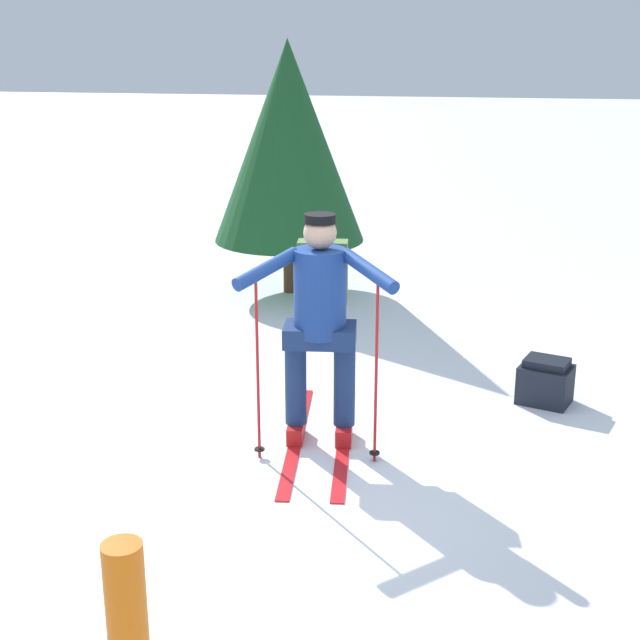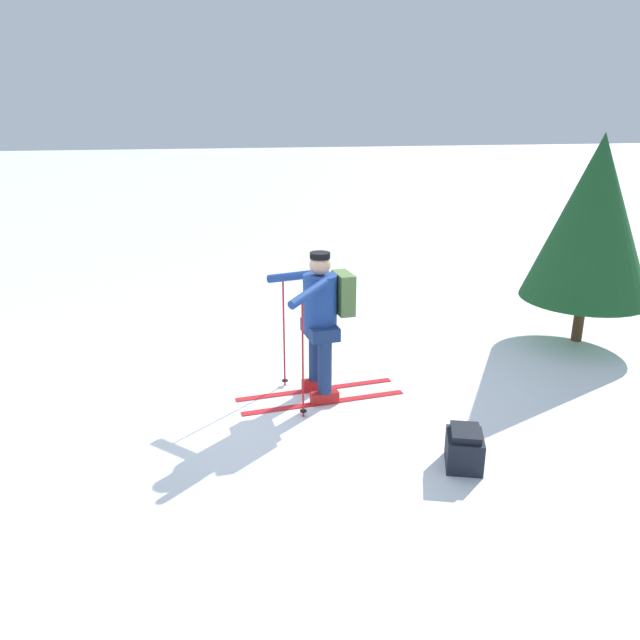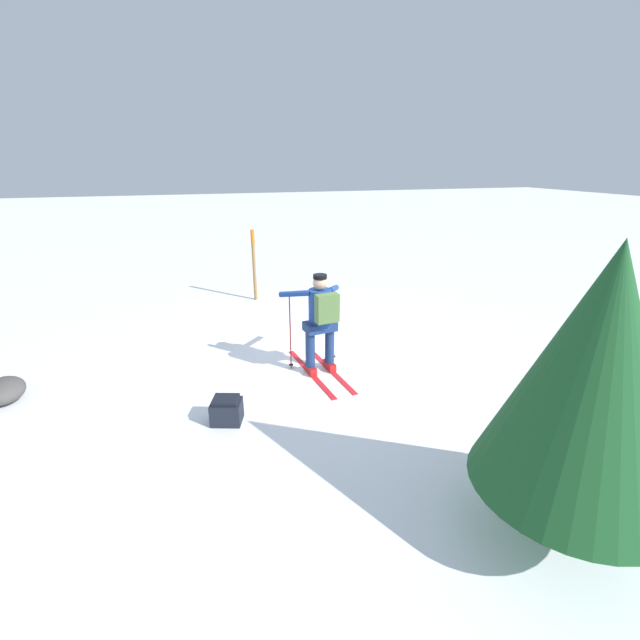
{
  "view_description": "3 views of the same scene",
  "coord_description": "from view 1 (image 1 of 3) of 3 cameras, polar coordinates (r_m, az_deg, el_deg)",
  "views": [
    {
      "loc": [
        5.15,
        1.12,
        2.71
      ],
      "look_at": [
        -0.5,
        0.01,
        0.89
      ],
      "focal_mm": 50.0,
      "sensor_mm": 36.0,
      "label": 1
    },
    {
      "loc": [
        0.6,
        6.12,
        3.06
      ],
      "look_at": [
        -0.5,
        0.01,
        0.89
      ],
      "focal_mm": 35.0,
      "sensor_mm": 36.0,
      "label": 2
    },
    {
      "loc": [
        -6.46,
        1.84,
        3.23
      ],
      "look_at": [
        -0.5,
        0.01,
        0.89
      ],
      "focal_mm": 24.0,
      "sensor_mm": 36.0,
      "label": 3
    }
  ],
  "objects": [
    {
      "name": "skier",
      "position": [
        6.04,
        0.01,
        0.47
      ],
      "size": [
        1.85,
        1.05,
        1.62
      ],
      "color": "red",
      "rests_on": "ground_plane"
    },
    {
      "name": "pine_tree",
      "position": [
        9.7,
        -2.04,
        11.31
      ],
      "size": [
        1.64,
        1.64,
        2.73
      ],
      "color": "#4C331E",
      "rests_on": "ground_plane"
    },
    {
      "name": "dropped_backpack",
      "position": [
        7.14,
        14.22,
        -3.86
      ],
      "size": [
        0.42,
        0.46,
        0.36
      ],
      "color": "black",
      "rests_on": "ground_plane"
    },
    {
      "name": "ground_plane",
      "position": [
        5.92,
        -1.05,
        -9.7
      ],
      "size": [
        80.0,
        80.0,
        0.0
      ],
      "primitive_type": "plane",
      "color": "white"
    }
  ]
}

